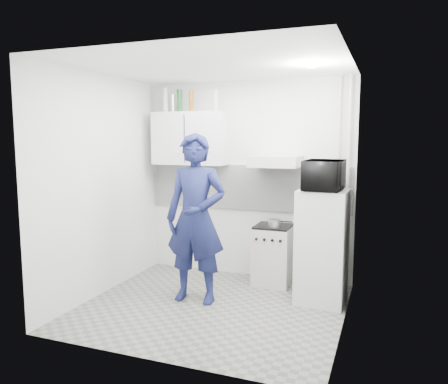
% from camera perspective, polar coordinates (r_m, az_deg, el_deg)
% --- Properties ---
extents(floor, '(2.80, 2.80, 0.00)m').
position_cam_1_polar(floor, '(4.99, -1.59, -14.79)').
color(floor, slate).
rests_on(floor, ground).
extents(ceiling, '(2.80, 2.80, 0.00)m').
position_cam_1_polar(ceiling, '(4.69, -1.70, 16.18)').
color(ceiling, white).
rests_on(ceiling, wall_back).
extents(wall_back, '(2.80, 0.00, 2.80)m').
position_cam_1_polar(wall_back, '(5.83, 3.04, 1.59)').
color(wall_back, silver).
rests_on(wall_back, floor).
extents(wall_left, '(0.00, 2.60, 2.60)m').
position_cam_1_polar(wall_left, '(5.35, -15.65, 0.83)').
color(wall_left, silver).
rests_on(wall_left, floor).
extents(wall_right, '(0.00, 2.60, 2.60)m').
position_cam_1_polar(wall_right, '(4.33, 15.75, -0.61)').
color(wall_right, silver).
rests_on(wall_right, floor).
extents(person, '(0.72, 0.49, 1.91)m').
position_cam_1_polar(person, '(4.94, -3.71, -3.46)').
color(person, '#161B47').
rests_on(person, floor).
extents(stove, '(0.46, 0.46, 0.73)m').
position_cam_1_polar(stove, '(5.65, 6.40, -8.26)').
color(stove, beige).
rests_on(stove, floor).
extents(fridge, '(0.55, 0.55, 1.29)m').
position_cam_1_polar(fridge, '(5.08, 12.70, -6.95)').
color(fridge, silver).
rests_on(fridge, floor).
extents(stove_top, '(0.44, 0.44, 0.03)m').
position_cam_1_polar(stove_top, '(5.56, 6.46, -4.47)').
color(stove_top, black).
rests_on(stove_top, stove).
extents(saucepan, '(0.16, 0.16, 0.09)m').
position_cam_1_polar(saucepan, '(5.47, 6.64, -4.04)').
color(saucepan, silver).
rests_on(saucepan, stove_top).
extents(microwave, '(0.60, 0.41, 0.33)m').
position_cam_1_polar(microwave, '(4.94, 12.96, 2.17)').
color(microwave, black).
rests_on(microwave, fridge).
extents(bottle_a, '(0.08, 0.08, 0.33)m').
position_cam_1_polar(bottle_a, '(6.10, -7.67, 11.80)').
color(bottle_a, '#B2B7BC').
rests_on(bottle_a, upper_cabinet).
extents(bottle_b, '(0.06, 0.06, 0.23)m').
position_cam_1_polar(bottle_b, '(6.04, -6.72, 11.41)').
color(bottle_b, silver).
rests_on(bottle_b, upper_cabinet).
extents(bottle_c, '(0.07, 0.07, 0.30)m').
position_cam_1_polar(bottle_c, '(6.00, -5.83, 11.77)').
color(bottle_c, '#144C1E').
rests_on(bottle_c, upper_cabinet).
extents(bottle_d, '(0.06, 0.06, 0.28)m').
position_cam_1_polar(bottle_d, '(5.92, -4.31, 11.76)').
color(bottle_d, brown).
rests_on(bottle_d, upper_cabinet).
extents(bottle_e, '(0.07, 0.07, 0.28)m').
position_cam_1_polar(bottle_e, '(5.79, -1.08, 11.87)').
color(bottle_e, '#B2B7BC').
rests_on(bottle_e, upper_cabinet).
extents(upper_cabinet, '(1.00, 0.35, 0.70)m').
position_cam_1_polar(upper_cabinet, '(5.91, -4.44, 7.00)').
color(upper_cabinet, silver).
rests_on(upper_cabinet, wall_back).
extents(range_hood, '(0.60, 0.50, 0.14)m').
position_cam_1_polar(range_hood, '(5.45, 6.77, 4.01)').
color(range_hood, beige).
rests_on(range_hood, wall_back).
extents(backsplash, '(2.74, 0.03, 0.60)m').
position_cam_1_polar(backsplash, '(5.83, 2.98, 0.60)').
color(backsplash, white).
rests_on(backsplash, wall_back).
extents(pipe_a, '(0.05, 0.05, 2.60)m').
position_cam_1_polar(pipe_a, '(5.50, 15.79, 0.99)').
color(pipe_a, beige).
rests_on(pipe_a, floor).
extents(pipe_b, '(0.04, 0.04, 2.60)m').
position_cam_1_polar(pipe_b, '(5.51, 14.55, 1.05)').
color(pipe_b, beige).
rests_on(pipe_b, floor).
extents(ceiling_spot_fixture, '(0.10, 0.10, 0.02)m').
position_cam_1_polar(ceiling_spot_fixture, '(4.60, 11.38, 15.84)').
color(ceiling_spot_fixture, white).
rests_on(ceiling_spot_fixture, ceiling).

